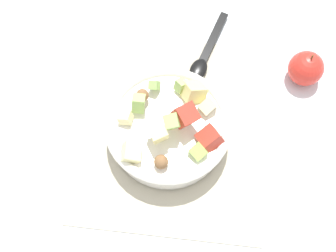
{
  "coord_description": "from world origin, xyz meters",
  "views": [
    {
      "loc": [
        0.35,
        0.03,
        0.82
      ],
      "look_at": [
        0.02,
        -0.01,
        0.06
      ],
      "focal_mm": 45.54,
      "sensor_mm": 36.0,
      "label": 1
    }
  ],
  "objects": [
    {
      "name": "salad_bowl",
      "position": [
        0.02,
        -0.01,
        0.05
      ],
      "size": [
        0.25,
        0.25,
        0.13
      ],
      "color": "white",
      "rests_on": "placemat"
    },
    {
      "name": "serving_spoon",
      "position": [
        -0.18,
        0.05,
        0.01
      ],
      "size": [
        0.19,
        0.08,
        0.01
      ],
      "color": "black",
      "rests_on": "placemat"
    },
    {
      "name": "placemat",
      "position": [
        0.0,
        0.0,
        0.0
      ],
      "size": [
        0.44,
        0.38,
        0.01
      ],
      "primitive_type": "cube",
      "color": "#BCB299",
      "rests_on": "ground_plane"
    },
    {
      "name": "ground_plane",
      "position": [
        0.0,
        0.0,
        0.0
      ],
      "size": [
        2.4,
        2.4,
        0.0
      ],
      "primitive_type": "plane",
      "color": "silver"
    },
    {
      "name": "whole_apple",
      "position": [
        -0.16,
        0.27,
        0.04
      ],
      "size": [
        0.08,
        0.08,
        0.09
      ],
      "color": "red",
      "rests_on": "ground_plane"
    }
  ]
}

